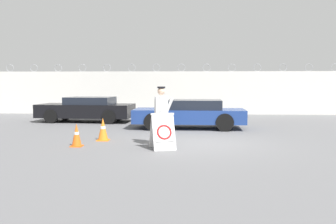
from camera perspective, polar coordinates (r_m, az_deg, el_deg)
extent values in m
plane|color=slate|center=(11.97, 4.83, -4.74)|extent=(90.00, 90.00, 0.00)
cube|color=silver|center=(22.98, 3.94, 2.94)|extent=(36.00, 0.30, 2.61)
torus|color=gray|center=(25.51, -22.94, 6.18)|extent=(0.47, 0.03, 0.47)
torus|color=gray|center=(24.89, -19.75, 6.32)|extent=(0.47, 0.03, 0.47)
torus|color=gray|center=(24.34, -16.40, 6.45)|extent=(0.47, 0.03, 0.47)
torus|color=gray|center=(23.88, -12.91, 6.56)|extent=(0.47, 0.03, 0.47)
torus|color=gray|center=(23.51, -9.30, 6.64)|extent=(0.47, 0.03, 0.47)
torus|color=gray|center=(23.24, -5.58, 6.71)|extent=(0.47, 0.03, 0.47)
torus|color=gray|center=(23.06, -1.79, 6.74)|extent=(0.47, 0.03, 0.47)
torus|color=gray|center=(22.99, 2.04, 6.75)|extent=(0.47, 0.03, 0.47)
torus|color=gray|center=(23.01, 5.88, 6.73)|extent=(0.47, 0.03, 0.47)
torus|color=gray|center=(23.14, 9.69, 6.68)|extent=(0.47, 0.03, 0.47)
torus|color=gray|center=(23.37, 13.45, 6.59)|extent=(0.47, 0.03, 0.47)
torus|color=gray|center=(23.69, 17.11, 6.49)|extent=(0.47, 0.03, 0.47)
torus|color=gray|center=(24.11, 20.66, 6.36)|extent=(0.47, 0.03, 0.47)
torus|color=gray|center=(24.62, 24.08, 6.22)|extent=(0.47, 0.03, 0.47)
cube|color=white|center=(10.65, -0.64, -3.16)|extent=(0.73, 0.56, 1.01)
cube|color=white|center=(10.99, -1.09, -2.92)|extent=(0.73, 0.56, 1.01)
cube|color=white|center=(10.76, -0.87, -0.30)|extent=(0.67, 0.26, 0.05)
cube|color=white|center=(10.61, -0.59, -3.08)|extent=(0.58, 0.36, 0.52)
torus|color=red|center=(10.60, -0.57, -3.08)|extent=(0.48, 0.32, 0.43)
cylinder|color=black|center=(11.25, -1.24, -3.13)|extent=(0.15, 0.15, 0.85)
cylinder|color=black|center=(11.40, -0.79, -3.02)|extent=(0.15, 0.15, 0.85)
cube|color=silver|center=(11.25, -1.02, 0.73)|extent=(0.39, 0.49, 0.66)
sphere|color=#DBB293|center=(11.23, -1.02, 3.19)|extent=(0.23, 0.23, 0.23)
cylinder|color=silver|center=(11.02, -1.73, 0.72)|extent=(0.09, 0.09, 0.62)
cylinder|color=silver|center=(11.44, 0.09, 0.73)|extent=(0.35, 0.23, 0.60)
cylinder|color=black|center=(11.23, -1.03, 3.78)|extent=(0.24, 0.24, 0.05)
cube|color=orange|center=(11.62, -13.73, -5.06)|extent=(0.35, 0.35, 0.03)
cone|color=orange|center=(11.57, -13.76, -3.35)|extent=(0.29, 0.29, 0.67)
cylinder|color=white|center=(11.56, -13.77, -3.19)|extent=(0.15, 0.15, 0.09)
cube|color=orange|center=(12.63, -9.86, -4.24)|extent=(0.39, 0.39, 0.03)
cone|color=orange|center=(12.58, -9.88, -2.53)|extent=(0.33, 0.33, 0.73)
cylinder|color=white|center=(12.58, -9.88, -2.37)|extent=(0.17, 0.17, 0.10)
cylinder|color=black|center=(18.59, -17.41, -0.62)|extent=(0.68, 0.25, 0.66)
cylinder|color=black|center=(20.15, -15.35, -0.20)|extent=(0.68, 0.25, 0.66)
cylinder|color=black|center=(17.57, -8.97, -0.75)|extent=(0.68, 0.25, 0.66)
cylinder|color=black|center=(19.22, -7.51, -0.30)|extent=(0.68, 0.25, 0.66)
cube|color=black|center=(18.82, -12.39, 0.21)|extent=(4.72, 2.20, 0.64)
cube|color=black|center=(18.71, -11.75, 1.72)|extent=(2.33, 1.82, 0.35)
cylinder|color=black|center=(15.00, -2.34, -1.50)|extent=(0.72, 0.22, 0.71)
cylinder|color=black|center=(16.70, -1.59, -0.89)|extent=(0.72, 0.22, 0.71)
cylinder|color=black|center=(14.91, 8.64, -1.58)|extent=(0.72, 0.22, 0.71)
cylinder|color=black|center=(16.62, 8.26, -0.96)|extent=(0.72, 0.22, 0.71)
cube|color=navy|center=(15.73, 3.24, -0.58)|extent=(4.68, 1.99, 0.57)
cube|color=black|center=(15.69, 4.09, 1.16)|extent=(2.27, 1.73, 0.39)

